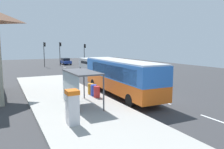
{
  "coord_description": "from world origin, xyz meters",
  "views": [
    {
      "loc": [
        -11.09,
        -14.2,
        4.51
      ],
      "look_at": [
        -1.0,
        5.37,
        1.5
      ],
      "focal_mm": 34.23,
      "sensor_mm": 36.0,
      "label": 1
    }
  ],
  "objects_px": {
    "recycling_bin_red": "(97,92)",
    "recycling_bin_blue": "(94,90)",
    "traffic_light_far_side": "(44,51)",
    "white_van": "(90,64)",
    "ticket_machine": "(72,107)",
    "bus": "(120,75)",
    "traffic_light_near_side": "(85,51)",
    "recycling_bin_orange": "(91,89)",
    "bus_shelter": "(77,80)",
    "sedan_near": "(66,61)",
    "traffic_light_median": "(60,50)"
  },
  "relations": [
    {
      "from": "white_van",
      "to": "traffic_light_far_side",
      "type": "distance_m",
      "value": 13.62
    },
    {
      "from": "white_van",
      "to": "recycling_bin_red",
      "type": "bearing_deg",
      "value": -109.66
    },
    {
      "from": "white_van",
      "to": "recycling_bin_orange",
      "type": "distance_m",
      "value": 17.72
    },
    {
      "from": "bus",
      "to": "recycling_bin_red",
      "type": "height_order",
      "value": "bus"
    },
    {
      "from": "recycling_bin_red",
      "to": "recycling_bin_blue",
      "type": "relative_size",
      "value": 1.0
    },
    {
      "from": "white_van",
      "to": "recycling_bin_orange",
      "type": "bearing_deg",
      "value": -111.19
    },
    {
      "from": "recycling_bin_red",
      "to": "recycling_bin_blue",
      "type": "distance_m",
      "value": 0.7
    },
    {
      "from": "recycling_bin_red",
      "to": "ticket_machine",
      "type": "bearing_deg",
      "value": -125.55
    },
    {
      "from": "recycling_bin_red",
      "to": "bus_shelter",
      "type": "distance_m",
      "value": 3.14
    },
    {
      "from": "white_van",
      "to": "sedan_near",
      "type": "xyz_separation_m",
      "value": [
        0.1,
        16.08,
        -0.55
      ]
    },
    {
      "from": "ticket_machine",
      "to": "bus_shelter",
      "type": "bearing_deg",
      "value": 67.28
    },
    {
      "from": "white_van",
      "to": "ticket_machine",
      "type": "xyz_separation_m",
      "value": [
        -10.02,
        -22.98,
        -0.17
      ]
    },
    {
      "from": "ticket_machine",
      "to": "recycling_bin_orange",
      "type": "bearing_deg",
      "value": 60.75
    },
    {
      "from": "ticket_machine",
      "to": "traffic_light_far_side",
      "type": "xyz_separation_m",
      "value": [
        4.72,
        35.35,
        2.27
      ]
    },
    {
      "from": "sedan_near",
      "to": "recycling_bin_orange",
      "type": "bearing_deg",
      "value": -101.28
    },
    {
      "from": "sedan_near",
      "to": "bus_shelter",
      "type": "relative_size",
      "value": 1.1
    },
    {
      "from": "traffic_light_median",
      "to": "bus",
      "type": "bearing_deg",
      "value": -93.94
    },
    {
      "from": "bus",
      "to": "sedan_near",
      "type": "xyz_separation_m",
      "value": [
        4.01,
        33.53,
        -1.05
      ]
    },
    {
      "from": "sedan_near",
      "to": "bus",
      "type": "bearing_deg",
      "value": -96.82
    },
    {
      "from": "recycling_bin_orange",
      "to": "bus_shelter",
      "type": "distance_m",
      "value": 4.07
    },
    {
      "from": "recycling_bin_red",
      "to": "traffic_light_near_side",
      "type": "distance_m",
      "value": 31.14
    },
    {
      "from": "recycling_bin_blue",
      "to": "bus_shelter",
      "type": "xyz_separation_m",
      "value": [
        -2.21,
        -2.4,
        1.44
      ]
    },
    {
      "from": "bus",
      "to": "bus_shelter",
      "type": "bearing_deg",
      "value": -155.28
    },
    {
      "from": "ticket_machine",
      "to": "recycling_bin_red",
      "type": "height_order",
      "value": "ticket_machine"
    },
    {
      "from": "recycling_bin_blue",
      "to": "recycling_bin_red",
      "type": "bearing_deg",
      "value": -90.0
    },
    {
      "from": "bus",
      "to": "sedan_near",
      "type": "height_order",
      "value": "bus"
    },
    {
      "from": "white_van",
      "to": "ticket_machine",
      "type": "relative_size",
      "value": 2.71
    },
    {
      "from": "recycling_bin_blue",
      "to": "traffic_light_far_side",
      "type": "relative_size",
      "value": 0.18
    },
    {
      "from": "recycling_bin_orange",
      "to": "traffic_light_near_side",
      "type": "relative_size",
      "value": 0.2
    },
    {
      "from": "traffic_light_near_side",
      "to": "bus_shelter",
      "type": "xyz_separation_m",
      "value": [
        -11.91,
        -31.18,
        -1.14
      ]
    },
    {
      "from": "recycling_bin_orange",
      "to": "traffic_light_far_side",
      "type": "xyz_separation_m",
      "value": [
        1.1,
        28.88,
        2.79
      ]
    },
    {
      "from": "sedan_near",
      "to": "recycling_bin_orange",
      "type": "distance_m",
      "value": 33.23
    },
    {
      "from": "sedan_near",
      "to": "recycling_bin_orange",
      "type": "relative_size",
      "value": 4.65
    },
    {
      "from": "bus_shelter",
      "to": "white_van",
      "type": "bearing_deg",
      "value": 66.29
    },
    {
      "from": "white_van",
      "to": "recycling_bin_blue",
      "type": "relative_size",
      "value": 5.54
    },
    {
      "from": "ticket_machine",
      "to": "traffic_light_far_side",
      "type": "relative_size",
      "value": 0.37
    },
    {
      "from": "ticket_machine",
      "to": "bus_shelter",
      "type": "height_order",
      "value": "bus_shelter"
    },
    {
      "from": "bus",
      "to": "white_van",
      "type": "height_order",
      "value": "bus"
    },
    {
      "from": "bus",
      "to": "ticket_machine",
      "type": "distance_m",
      "value": 8.27
    },
    {
      "from": "ticket_machine",
      "to": "recycling_bin_blue",
      "type": "height_order",
      "value": "ticket_machine"
    },
    {
      "from": "bus",
      "to": "recycling_bin_red",
      "type": "bearing_deg",
      "value": -169.47
    },
    {
      "from": "bus",
      "to": "sedan_near",
      "type": "distance_m",
      "value": 33.79
    },
    {
      "from": "recycling_bin_red",
      "to": "recycling_bin_blue",
      "type": "xyz_separation_m",
      "value": [
        0.0,
        0.7,
        0.0
      ]
    },
    {
      "from": "white_van",
      "to": "ticket_machine",
      "type": "height_order",
      "value": "white_van"
    },
    {
      "from": "recycling_bin_orange",
      "to": "traffic_light_near_side",
      "type": "xyz_separation_m",
      "value": [
        9.7,
        28.08,
        2.58
      ]
    },
    {
      "from": "recycling_bin_blue",
      "to": "traffic_light_near_side",
      "type": "height_order",
      "value": "traffic_light_near_side"
    },
    {
      "from": "recycling_bin_orange",
      "to": "sedan_near",
      "type": "bearing_deg",
      "value": 78.72
    },
    {
      "from": "recycling_bin_red",
      "to": "traffic_light_far_side",
      "type": "height_order",
      "value": "traffic_light_far_side"
    },
    {
      "from": "bus",
      "to": "recycling_bin_orange",
      "type": "xyz_separation_m",
      "value": [
        -2.49,
        0.94,
        -1.19
      ]
    },
    {
      "from": "bus",
      "to": "traffic_light_near_side",
      "type": "height_order",
      "value": "traffic_light_near_side"
    }
  ]
}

